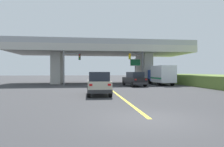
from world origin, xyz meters
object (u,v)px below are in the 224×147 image
Objects in this scene: suv_lead at (99,83)px; highway_sign at (135,65)px; traffic_signal_nearside at (138,62)px; traffic_signal_farside at (70,63)px; suv_crossing at (134,79)px; box_truck at (161,75)px.

highway_sign is at bearing 65.97° from suv_lead.
highway_sign is at bearing 86.05° from traffic_signal_nearside.
traffic_signal_nearside is 1.09× the size of traffic_signal_farside.
highway_sign is at bearing 66.13° from suv_crossing.
highway_sign reaches higher than suv_crossing.
highway_sign reaches higher than box_truck.
suv_crossing is at bearing -153.48° from box_truck.
box_truck is 4.13m from traffic_signal_nearside.
suv_lead is at bearing -114.03° from highway_sign.
traffic_signal_nearside is (1.57, 3.86, 2.59)m from suv_crossing.
suv_crossing is at bearing -112.11° from traffic_signal_nearside.
highway_sign is at bearing 126.69° from box_truck.
traffic_signal_nearside is at bearing 156.39° from box_truck.
highway_sign is (-3.10, 4.16, 1.72)m from box_truck.
suv_lead is at bearing -117.47° from traffic_signal_nearside.
highway_sign is (11.08, 3.00, -0.16)m from traffic_signal_farside.
traffic_signal_nearside reaches higher than box_truck.
suv_crossing is 4.91m from traffic_signal_nearside.
traffic_signal_nearside is at bearing 58.95° from suv_crossing.
traffic_signal_nearside is (-3.29, 1.44, 2.04)m from box_truck.
traffic_signal_nearside is 2.75m from highway_sign.
suv_lead is 18.29m from highway_sign.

